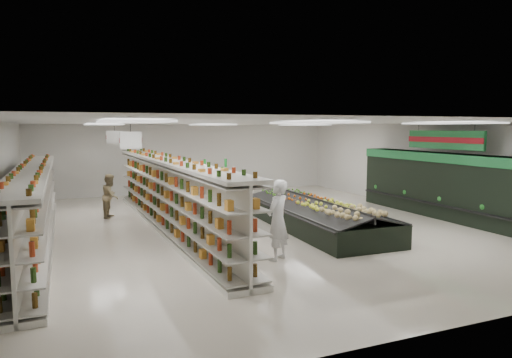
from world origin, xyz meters
name	(u,v)px	position (x,y,z in m)	size (l,w,h in m)	color
floor	(250,226)	(0.00, 0.00, 0.00)	(16.00, 16.00, 0.00)	beige
ceiling	(250,123)	(0.00, 0.00, 3.20)	(14.00, 16.00, 0.02)	white
wall_back	(188,159)	(0.00, 8.00, 1.60)	(14.00, 0.02, 3.20)	silver
wall_front	(450,226)	(0.00, -8.00, 1.60)	(14.00, 0.02, 3.20)	silver
wall_right	(427,167)	(7.00, 0.00, 1.60)	(0.02, 16.00, 3.20)	silver
produce_wall_case	(449,182)	(6.53, -1.50, 1.24)	(0.93, 8.00, 2.20)	black
aisle_sign_near	(131,140)	(-3.80, -2.00, 2.75)	(0.52, 0.06, 0.75)	white
aisle_sign_far	(115,137)	(-3.80, 2.00, 2.75)	(0.52, 0.06, 0.75)	white
hortifruti_banner	(444,140)	(6.25, -1.50, 2.65)	(0.12, 3.20, 0.95)	#1F773A
gondola_left	(34,209)	(-6.06, 0.15, 0.91)	(0.99, 11.49, 1.99)	silver
gondola_center	(169,197)	(-2.43, 0.49, 0.97)	(1.39, 12.17, 2.10)	silver
produce_island	(314,214)	(1.68, -1.04, 0.42)	(2.42, 6.30, 0.93)	black
soda_endcap	(214,181)	(0.54, 5.58, 0.77)	(1.30, 0.94, 1.59)	#A2121D
shopper_main	(278,220)	(-0.78, -3.68, 0.94)	(0.68, 0.45, 1.87)	silver
shopper_background	(111,196)	(-3.91, 3.06, 0.74)	(0.72, 0.45, 1.49)	#927B5A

